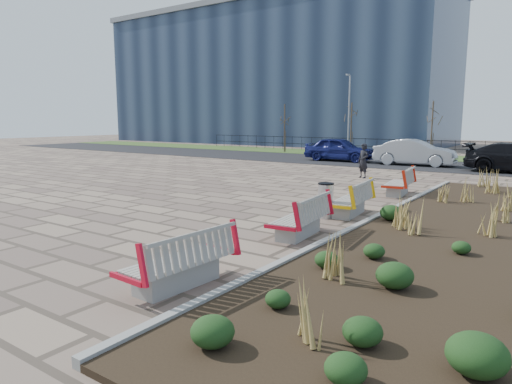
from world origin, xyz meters
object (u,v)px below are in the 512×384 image
Objects in this scene: bench_b at (299,216)px; lamp_west at (349,116)px; bench_c at (349,198)px; car_blue at (339,149)px; car_silver at (415,152)px; litter_bin at (326,201)px; bench_a at (177,258)px; pedestrian at (363,161)px; bench_d at (398,182)px.

lamp_west is at bearing 105.22° from bench_b.
lamp_west reaches higher than bench_c.
car_blue is at bearing 109.76° from bench_c.
bench_b is at bearing -95.94° from bench_c.
lamp_west reaches higher than car_silver.
bench_b is 2.12× the size of litter_bin.
car_blue reaches higher than bench_c.
bench_a is 15.78m from pedestrian.
pedestrian is at bearing 104.21° from bench_a.
car_silver is (-2.67, 18.85, 0.30)m from bench_b.
bench_a is 1.00× the size of bench_c.
bench_b is 20.35m from car_blue.
bench_d is at bearing 85.48° from litter_bin.
bench_d is 1.27× the size of pedestrian.
bench_b is (0.00, 4.10, 0.00)m from bench_a.
lamp_west is (-1.36, 4.50, 2.23)m from car_blue.
litter_bin is 0.21× the size of car_blue.
car_silver is at bearing 100.03° from bench_a.
lamp_west is at bearing 112.17° from litter_bin.
car_silver reaches higher than litter_bin.
car_silver is at bearing 93.60° from bench_c.
car_silver is at bearing -91.90° from car_blue.
bench_b is 1.27× the size of pedestrian.
bench_b is 0.35× the size of lamp_west.
bench_a and bench_d have the same top height.
bench_a is 7.08m from bench_c.
bench_a is 0.35× the size of lamp_west.
car_silver is (-2.26, 16.58, 0.31)m from litter_bin.
bench_b is 0.46× the size of car_blue.
bench_a is at bearing -95.86° from bench_b.
bench_c is at bearing 84.14° from bench_b.
pedestrian is (-2.96, 3.96, 0.32)m from bench_d.
bench_c is (0.00, 7.08, 0.00)m from bench_a.
bench_b is at bearing -97.45° from bench_d.
bench_d is 18.46m from lamp_west.
bench_b and bench_d have the same top height.
bench_b is 19.04m from car_silver.
bench_d is 13.75m from car_blue.
bench_c is 8.93m from pedestrian.
bench_a and bench_b have the same top height.
pedestrian reaches higher than litter_bin.
car_silver is (4.97, -0.01, -0.00)m from car_blue.
pedestrian is (-2.96, 8.42, 0.32)m from bench_c.
bench_c is 2.12× the size of litter_bin.
bench_c is at bearing -174.98° from car_silver.
bench_a is 29.00m from lamp_west.
car_blue is (-7.64, 11.42, 0.31)m from bench_d.
lamp_west is at bearing 111.55° from bench_a.
car_silver is at bearing -35.45° from lamp_west.
bench_c is 1.27× the size of pedestrian.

